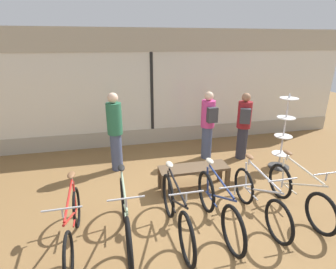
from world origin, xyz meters
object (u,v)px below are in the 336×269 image
Objects in this scene: bicycle_center_right at (218,207)px; bicycle_right at (259,199)px; display_bench at (194,171)px; customer_by_window at (208,123)px; bicycle_far_right at (298,194)px; customer_mid_floor at (244,124)px; bicycle_center_left at (176,212)px; accessory_rack at (283,139)px; bicycle_left at (126,217)px; bicycle_far_left at (73,225)px; customer_near_rack at (115,130)px.

bicycle_right is at bearing 4.68° from bicycle_center_right.
customer_by_window is (0.81, 1.36, 0.53)m from display_bench.
bicycle_right and bicycle_far_right have the same top height.
customer_mid_floor reaches higher than bicycle_right.
bicycle_center_left is 1.05× the size of bicycle_right.
accessory_rack is at bearing -31.00° from customer_by_window.
bicycle_left is 1.06× the size of bicycle_far_right.
bicycle_left is 1.03× the size of bicycle_center_right.
bicycle_center_left reaches higher than bicycle_center_right.
accessory_rack reaches higher than customer_mid_floor.
accessory_rack reaches higher than bicycle_far_left.
customer_by_window is (2.28, 0.12, -0.03)m from customer_near_rack.
bicycle_center_right is 1.03× the size of bicycle_right.
bicycle_center_left is 2.65m from customer_near_rack.
display_bench is at bearing 27.68° from bicycle_far_left.
customer_near_rack is at bearing 90.34° from bicycle_left.
customer_near_rack is (0.73, 2.39, 0.59)m from bicycle_far_left.
bicycle_right is 1.01× the size of bicycle_far_right.
bicycle_center_right is 1.03× the size of customer_by_window.
bicycle_right is at bearing 0.21° from bicycle_left.
customer_by_window reaches higher than customer_mid_floor.
bicycle_far_left is 0.97× the size of accessory_rack.
display_bench is (-0.75, 1.18, 0.02)m from bicycle_right.
bicycle_far_left is 1.51m from bicycle_center_left.
customer_mid_floor is (0.16, 2.31, 0.54)m from bicycle_far_right.
bicycle_center_left is at bearing -134.82° from customer_mid_floor.
customer_mid_floor is (0.92, 2.32, 0.54)m from bicycle_right.
bicycle_center_right is at bearing -2.24° from bicycle_far_left.
bicycle_center_right is 2.93m from customer_near_rack.
bicycle_center_left is 1.30× the size of display_bench.
bicycle_center_right is 1.53m from bicycle_far_right.
bicycle_left is at bearing -89.66° from customer_near_rack.
display_bench is 0.77× the size of customer_near_rack.
bicycle_center_left is 3.05m from customer_by_window.
bicycle_center_left reaches higher than bicycle_far_right.
customer_near_rack is 3.14m from customer_mid_floor.
bicycle_far_right is at bearing 2.61° from bicycle_center_right.
customer_mid_floor is at bearing -1.68° from customer_near_rack.
bicycle_far_right is 1.01× the size of customer_mid_floor.
bicycle_center_right is 1.26× the size of display_bench.
bicycle_far_right is at bearing -116.33° from accessory_rack.
bicycle_left is 1.02× the size of accessory_rack.
display_bench is at bearing -40.03° from customer_near_rack.
customer_by_window reaches higher than bicycle_left.
bicycle_center_left reaches higher than display_bench.
bicycle_center_left is (1.51, -0.08, 0.03)m from bicycle_far_left.
bicycle_right reaches higher than display_bench.
bicycle_far_left is 0.97× the size of bicycle_center_right.
bicycle_right is 0.97× the size of accessory_rack.
customer_near_rack reaches higher than bicycle_left.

